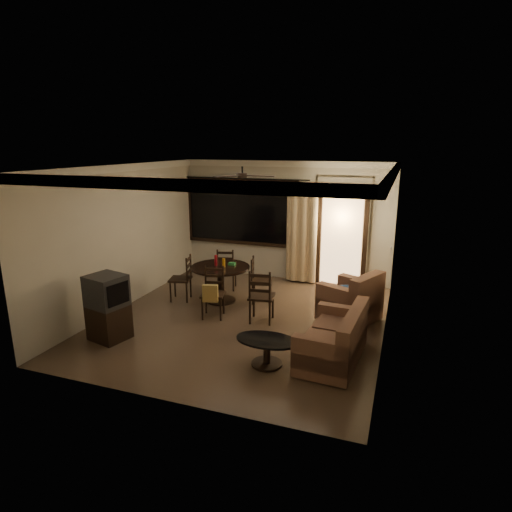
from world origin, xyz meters
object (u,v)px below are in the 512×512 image
at_px(coffee_table, 267,348).
at_px(tv_cabinet, 108,307).
at_px(armchair, 352,301).
at_px(side_chair, 261,306).
at_px(dining_chair_south, 213,302).
at_px(dining_chair_west, 181,287).
at_px(dining_chair_east, 261,289).
at_px(dining_table, 221,274).
at_px(sofa, 336,341).
at_px(dining_chair_north, 227,277).

bearing_deg(coffee_table, tv_cabinet, -179.39).
relative_size(armchair, side_chair, 1.19).
bearing_deg(dining_chair_south, dining_chair_west, 134.30).
relative_size(dining_chair_west, dining_chair_east, 1.00).
relative_size(dining_chair_south, tv_cabinet, 0.86).
height_order(dining_table, dining_chair_west, dining_table).
bearing_deg(sofa, tv_cabinet, -168.10).
bearing_deg(tv_cabinet, side_chair, 48.79).
height_order(dining_chair_south, sofa, dining_chair_south).
bearing_deg(dining_chair_west, dining_chair_north, 133.24).
distance_m(dining_chair_east, dining_chair_north, 1.15).
height_order(dining_chair_east, coffee_table, dining_chair_east).
bearing_deg(tv_cabinet, dining_table, 78.94).
relative_size(dining_chair_west, sofa, 0.61).
bearing_deg(dining_chair_east, tv_cabinet, 128.77).
distance_m(dining_table, armchair, 2.70).
bearing_deg(dining_chair_west, dining_chair_east, 90.00).
bearing_deg(armchair, dining_table, -157.85).
bearing_deg(dining_chair_east, dining_chair_west, 90.00).
relative_size(dining_chair_east, dining_chair_south, 1.00).
bearing_deg(sofa, dining_chair_east, 137.69).
distance_m(dining_chair_west, coffee_table, 3.23).
bearing_deg(tv_cabinet, sofa, 21.31).
bearing_deg(dining_chair_west, armchair, 77.17).
distance_m(dining_table, side_chair, 1.37).
bearing_deg(dining_chair_west, side_chair, 61.00).
distance_m(dining_table, dining_chair_south, 0.91).
height_order(dining_chair_west, coffee_table, dining_chair_west).
xyz_separation_m(dining_chair_north, side_chair, (1.33, -1.48, 0.02)).
bearing_deg(dining_chair_west, sofa, 51.83).
distance_m(dining_table, coffee_table, 2.82).
relative_size(dining_chair_west, coffee_table, 1.02).
bearing_deg(side_chair, dining_chair_south, -1.56).
xyz_separation_m(sofa, coffee_table, (-0.93, -0.46, -0.05)).
height_order(sofa, armchair, armchair).
bearing_deg(tv_cabinet, dining_chair_north, 88.08).
bearing_deg(armchair, side_chair, -134.25).
bearing_deg(side_chair, coffee_table, 103.10).
height_order(tv_cabinet, armchair, tv_cabinet).
height_order(dining_chair_east, dining_chair_north, same).
relative_size(dining_chair_south, sofa, 0.61).
height_order(dining_chair_west, sofa, dining_chair_west).
bearing_deg(dining_table, dining_chair_east, 14.13).
bearing_deg(dining_chair_west, tv_cabinet, -20.43).
bearing_deg(dining_chair_east, armchair, -114.06).
bearing_deg(side_chair, dining_table, -40.98).
height_order(tv_cabinet, coffee_table, tv_cabinet).
xyz_separation_m(dining_table, dining_chair_east, (0.81, 0.20, -0.31)).
relative_size(coffee_table, side_chair, 0.93).
distance_m(sofa, side_chair, 1.84).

